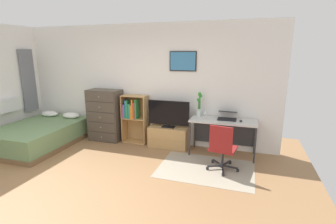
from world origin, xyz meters
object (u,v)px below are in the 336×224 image
object	(u,v)px
bed	(39,135)
office_chair	(222,147)
desk	(223,126)
computer_mouse	(241,121)
television	(168,114)
bookshelf	(133,115)
tv_stand	(169,137)
laptop	(227,116)
bamboo_vase	(199,104)
dresser	(105,115)
wine_glass	(205,113)

from	to	relation	value
bed	office_chair	distance (m)	4.11
bed	office_chair	size ratio (longest dim) A/B	2.40
desk	computer_mouse	world-z (taller)	computer_mouse
computer_mouse	television	bearing A→B (deg)	177.22
bookshelf	tv_stand	size ratio (longest dim) A/B	1.28
bookshelf	office_chair	distance (m)	2.32
laptop	bamboo_vase	bearing A→B (deg)	177.43
office_chair	laptop	bearing A→B (deg)	99.11
tv_stand	desk	bearing A→B (deg)	-0.00
tv_stand	desk	distance (m)	1.24
tv_stand	television	xyz separation A→B (m)	(0.00, -0.02, 0.53)
television	laptop	xyz separation A→B (m)	(1.25, 0.08, 0.04)
television	laptop	distance (m)	1.25
dresser	bookshelf	bearing A→B (deg)	4.96
computer_mouse	dresser	bearing A→B (deg)	178.50
computer_mouse	bamboo_vase	distance (m)	0.93
tv_stand	bamboo_vase	xyz separation A→B (m)	(0.66, 0.08, 0.78)
dresser	laptop	distance (m)	2.85
bookshelf	laptop	size ratio (longest dim) A/B	2.76
laptop	dresser	bearing A→B (deg)	-178.60
television	bamboo_vase	size ratio (longest dim) A/B	1.80
office_chair	tv_stand	bearing A→B (deg)	154.99
desk	office_chair	xyz separation A→B (m)	(0.07, -0.84, -0.14)
office_chair	laptop	distance (m)	0.96
computer_mouse	bamboo_vase	xyz separation A→B (m)	(-0.87, 0.18, 0.25)
tv_stand	television	size ratio (longest dim) A/B	0.93
bamboo_vase	computer_mouse	bearing A→B (deg)	-11.50
bookshelf	laptop	distance (m)	2.13
desk	television	bearing A→B (deg)	-178.92
office_chair	laptop	size ratio (longest dim) A/B	2.12
computer_mouse	bamboo_vase	size ratio (longest dim) A/B	0.20
desk	laptop	world-z (taller)	laptop
wine_glass	dresser	bearing A→B (deg)	177.38
desk	laptop	bearing A→B (deg)	40.61
tv_stand	laptop	distance (m)	1.38
bed	bookshelf	world-z (taller)	bookshelf
tv_stand	television	bearing A→B (deg)	-90.00
computer_mouse	wine_glass	distance (m)	0.72
dresser	bamboo_vase	size ratio (longest dim) A/B	2.35
computer_mouse	bookshelf	bearing A→B (deg)	176.59
office_chair	wine_glass	bearing A→B (deg)	130.03
tv_stand	office_chair	xyz separation A→B (m)	(1.26, -0.84, 0.23)
computer_mouse	wine_glass	world-z (taller)	wine_glass
laptop	wine_glass	bearing A→B (deg)	-157.23
tv_stand	wine_glass	size ratio (longest dim) A/B	4.84
bamboo_vase	bed	bearing A→B (deg)	-165.70
bookshelf	bamboo_vase	world-z (taller)	bamboo_vase
bookshelf	computer_mouse	bearing A→B (deg)	-3.41
bed	wine_glass	size ratio (longest dim) A/B	11.47
bed	desk	world-z (taller)	desk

